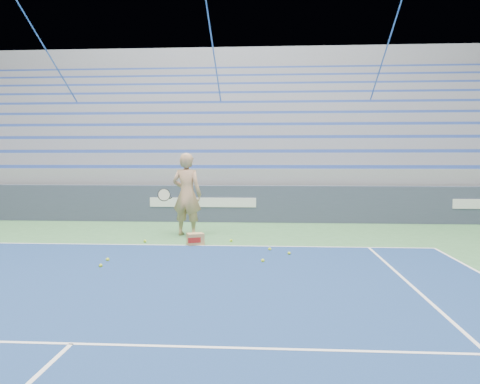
# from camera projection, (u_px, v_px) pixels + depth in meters

# --- Properties ---
(sponsor_barrier) EXTENTS (30.00, 0.32, 1.10)m
(sponsor_barrier) POSITION_uv_depth(u_px,v_px,m) (204.00, 203.00, 14.15)
(sponsor_barrier) COLOR #373F54
(sponsor_barrier) RESTS_ON ground
(bleachers) EXTENTS (31.00, 9.15, 7.30)m
(bleachers) POSITION_uv_depth(u_px,v_px,m) (222.00, 148.00, 19.72)
(bleachers) COLOR gray
(bleachers) RESTS_ON ground
(tennis_player) EXTENTS (1.02, 0.94, 2.04)m
(tennis_player) POSITION_uv_depth(u_px,v_px,m) (187.00, 194.00, 11.52)
(tennis_player) COLOR tan
(tennis_player) RESTS_ON ground
(ball_box) EXTENTS (0.42, 0.39, 0.26)m
(ball_box) POSITION_uv_depth(u_px,v_px,m) (195.00, 239.00, 10.28)
(ball_box) COLOR tan
(ball_box) RESTS_ON ground
(tennis_ball_0) EXTENTS (0.07, 0.07, 0.07)m
(tennis_ball_0) POSITION_uv_depth(u_px,v_px,m) (289.00, 253.00, 9.21)
(tennis_ball_0) COLOR #C8E52E
(tennis_ball_0) RESTS_ON ground
(tennis_ball_1) EXTENTS (0.07, 0.07, 0.07)m
(tennis_ball_1) POSITION_uv_depth(u_px,v_px,m) (231.00, 240.00, 10.68)
(tennis_ball_1) COLOR #C8E52E
(tennis_ball_1) RESTS_ON ground
(tennis_ball_2) EXTENTS (0.07, 0.07, 0.07)m
(tennis_ball_2) POSITION_uv_depth(u_px,v_px,m) (263.00, 261.00, 8.55)
(tennis_ball_2) COLOR #C8E52E
(tennis_ball_2) RESTS_ON ground
(tennis_ball_3) EXTENTS (0.07, 0.07, 0.07)m
(tennis_ball_3) POSITION_uv_depth(u_px,v_px,m) (145.00, 241.00, 10.59)
(tennis_ball_3) COLOR #C8E52E
(tennis_ball_3) RESTS_ON ground
(tennis_ball_4) EXTENTS (0.07, 0.07, 0.07)m
(tennis_ball_4) POSITION_uv_depth(u_px,v_px,m) (101.00, 266.00, 8.15)
(tennis_ball_4) COLOR #C8E52E
(tennis_ball_4) RESTS_ON ground
(tennis_ball_5) EXTENTS (0.07, 0.07, 0.07)m
(tennis_ball_5) POSITION_uv_depth(u_px,v_px,m) (108.00, 260.00, 8.64)
(tennis_ball_5) COLOR #C8E52E
(tennis_ball_5) RESTS_ON ground
(tennis_ball_6) EXTENTS (0.07, 0.07, 0.07)m
(tennis_ball_6) POSITION_uv_depth(u_px,v_px,m) (270.00, 249.00, 9.65)
(tennis_ball_6) COLOR #C8E52E
(tennis_ball_6) RESTS_ON ground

